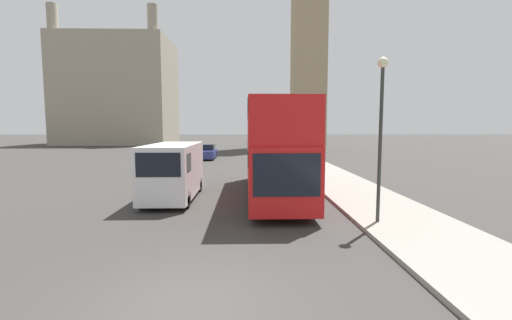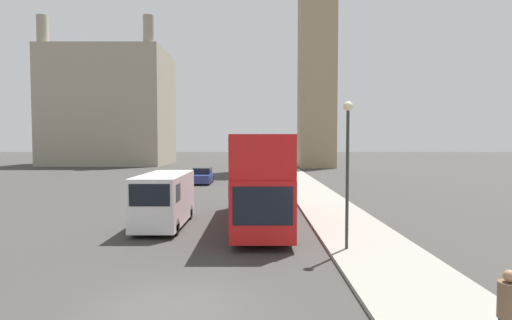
{
  "view_description": "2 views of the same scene",
  "coord_description": "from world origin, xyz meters",
  "px_view_note": "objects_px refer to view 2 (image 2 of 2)",
  "views": [
    {
      "loc": [
        1.16,
        -6.41,
        3.45
      ],
      "look_at": [
        1.57,
        8.98,
        1.96
      ],
      "focal_mm": 24.0,
      "sensor_mm": 36.0,
      "label": 1
    },
    {
      "loc": [
        2.24,
        -9.97,
        4.27
      ],
      "look_at": [
        2.25,
        20.37,
        2.85
      ],
      "focal_mm": 28.0,
      "sensor_mm": 36.0,
      "label": 2
    }
  ],
  "objects_px": {
    "street_lamp": "(348,152)",
    "parked_sedan": "(203,176)",
    "white_van": "(164,199)",
    "pedestrian": "(509,317)",
    "red_double_decker_bus": "(261,175)"
  },
  "relations": [
    {
      "from": "white_van",
      "to": "street_lamp",
      "type": "relative_size",
      "value": 1.0
    },
    {
      "from": "pedestrian",
      "to": "parked_sedan",
      "type": "bearing_deg",
      "value": 106.96
    },
    {
      "from": "pedestrian",
      "to": "parked_sedan",
      "type": "height_order",
      "value": "pedestrian"
    },
    {
      "from": "street_lamp",
      "to": "white_van",
      "type": "bearing_deg",
      "value": 150.52
    },
    {
      "from": "parked_sedan",
      "to": "street_lamp",
      "type": "bearing_deg",
      "value": -70.53
    },
    {
      "from": "pedestrian",
      "to": "street_lamp",
      "type": "distance_m",
      "value": 8.51
    },
    {
      "from": "white_van",
      "to": "pedestrian",
      "type": "height_order",
      "value": "white_van"
    },
    {
      "from": "street_lamp",
      "to": "parked_sedan",
      "type": "height_order",
      "value": "street_lamp"
    },
    {
      "from": "pedestrian",
      "to": "white_van",
      "type": "bearing_deg",
      "value": 126.55
    },
    {
      "from": "street_lamp",
      "to": "parked_sedan",
      "type": "bearing_deg",
      "value": 109.47
    },
    {
      "from": "red_double_decker_bus",
      "to": "street_lamp",
      "type": "xyz_separation_m",
      "value": [
        3.23,
        -5.35,
        1.32
      ]
    },
    {
      "from": "white_van",
      "to": "parked_sedan",
      "type": "distance_m",
      "value": 20.69
    },
    {
      "from": "pedestrian",
      "to": "parked_sedan",
      "type": "relative_size",
      "value": 0.37
    },
    {
      "from": "parked_sedan",
      "to": "white_van",
      "type": "bearing_deg",
      "value": -87.65
    },
    {
      "from": "white_van",
      "to": "pedestrian",
      "type": "bearing_deg",
      "value": -53.45
    }
  ]
}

